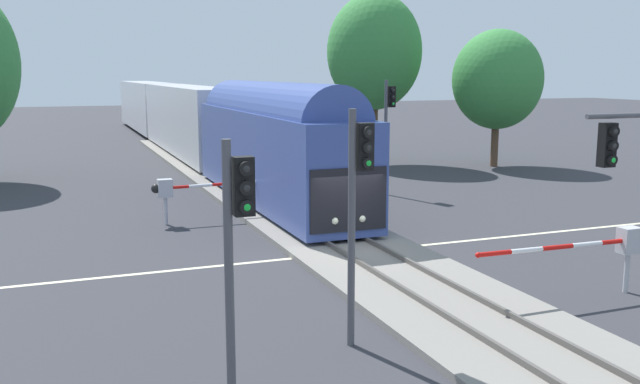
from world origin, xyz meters
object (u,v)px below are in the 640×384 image
object	(u,v)px
crossing_gate_near	(613,244)
crossing_gate_far	(178,189)
traffic_signal_median	(358,189)
traffic_signal_far_side	(389,118)
maple_right_background	(497,80)
commuter_train	(187,117)
oak_far_right	(374,52)
traffic_signal_near_left	(237,233)

from	to	relation	value
crossing_gate_near	crossing_gate_far	xyz separation A→B (m)	(-9.24, 13.05, 0.00)
crossing_gate_near	traffic_signal_median	world-z (taller)	traffic_signal_median
traffic_signal_far_side	traffic_signal_median	bearing A→B (deg)	-118.60
maple_right_background	commuter_train	bearing A→B (deg)	141.83
maple_right_background	oak_far_right	size ratio (longest dim) A/B	0.79
crossing_gate_near	maple_right_background	bearing A→B (deg)	61.66
traffic_signal_median	traffic_signal_far_side	bearing A→B (deg)	61.40
crossing_gate_near	crossing_gate_far	size ratio (longest dim) A/B	1.02
traffic_signal_far_side	traffic_signal_near_left	bearing A→B (deg)	-123.17
commuter_train	traffic_signal_near_left	size ratio (longest dim) A/B	12.94
commuter_train	crossing_gate_near	bearing A→B (deg)	-82.74
traffic_signal_far_side	maple_right_background	distance (m)	12.93
traffic_signal_near_left	traffic_signal_far_side	distance (m)	22.53
traffic_signal_near_left	traffic_signal_far_side	size ratio (longest dim) A/B	0.87
crossing_gate_near	maple_right_background	xyz separation A→B (m)	(12.31, 22.83, 4.05)
traffic_signal_near_left	maple_right_background	size ratio (longest dim) A/B	0.56
traffic_signal_near_left	crossing_gate_near	bearing A→B (deg)	14.21
traffic_signal_near_left	maple_right_background	bearing A→B (deg)	47.78
crossing_gate_near	oak_far_right	world-z (taller)	oak_far_right
traffic_signal_median	maple_right_background	distance (m)	31.00
traffic_signal_near_left	oak_far_right	size ratio (longest dim) A/B	0.44
traffic_signal_near_left	oak_far_right	xyz separation A→B (m)	(16.59, 29.46, 3.93)
crossing_gate_near	crossing_gate_far	distance (m)	15.99
commuter_train	maple_right_background	xyz separation A→B (m)	(16.91, -13.30, 2.71)
crossing_gate_near	traffic_signal_near_left	size ratio (longest dim) A/B	1.12
crossing_gate_near	traffic_signal_near_left	xyz separation A→B (m)	(-10.91, -2.76, 1.83)
crossing_gate_far	traffic_signal_near_left	size ratio (longest dim) A/B	1.09
crossing_gate_far	commuter_train	bearing A→B (deg)	78.64
commuter_train	oak_far_right	world-z (taller)	oak_far_right
traffic_signal_far_side	maple_right_background	bearing A→B (deg)	31.73
oak_far_right	traffic_signal_median	bearing A→B (deg)	-116.10
crossing_gate_far	maple_right_background	distance (m)	24.01
maple_right_background	oak_far_right	xyz separation A→B (m)	(-6.63, 3.87, 1.72)
maple_right_background	crossing_gate_near	bearing A→B (deg)	-118.34
commuter_train	crossing_gate_near	xyz separation A→B (m)	(4.60, -36.13, -1.34)
crossing_gate_far	maple_right_background	bearing A→B (deg)	24.40
traffic_signal_far_side	oak_far_right	size ratio (longest dim) A/B	0.51
crossing_gate_near	maple_right_background	distance (m)	26.25
crossing_gate_far	traffic_signal_far_side	xyz separation A→B (m)	(10.65, 3.04, 2.31)
traffic_signal_far_side	maple_right_background	world-z (taller)	maple_right_background
traffic_signal_near_left	traffic_signal_median	xyz separation A→B (m)	(3.16, 2.04, 0.23)
crossing_gate_far	crossing_gate_near	bearing A→B (deg)	-54.72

